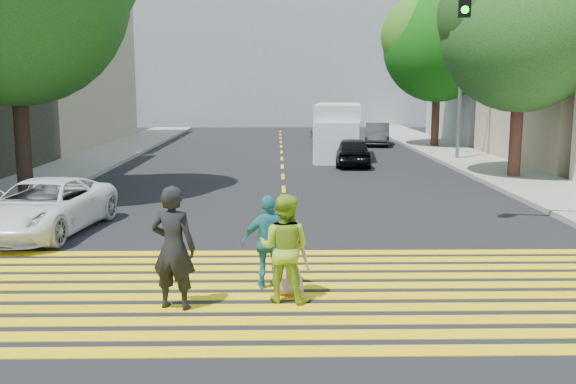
{
  "coord_description": "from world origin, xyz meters",
  "views": [
    {
      "loc": [
        -0.19,
        -9.03,
        3.4
      ],
      "look_at": [
        0.0,
        3.0,
        1.4
      ],
      "focal_mm": 40.0,
      "sensor_mm": 36.0,
      "label": 1
    }
  ],
  "objects_px": {
    "dark_car_near": "(352,151)",
    "silver_car": "(333,132)",
    "tree_right_far": "(440,41)",
    "pedestrian_extra": "(269,242)",
    "white_sedan": "(43,207)",
    "white_van": "(338,133)",
    "pedestrian_woman": "(284,248)",
    "pedestrian_child": "(290,257)",
    "pedestrian_man": "(173,248)",
    "dark_car_parked": "(377,134)",
    "tree_right_near": "(524,23)"
  },
  "relations": [
    {
      "from": "tree_right_near",
      "to": "white_sedan",
      "type": "height_order",
      "value": "tree_right_near"
    },
    {
      "from": "pedestrian_extra",
      "to": "pedestrian_man",
      "type": "bearing_deg",
      "value": 28.46
    },
    {
      "from": "pedestrian_man",
      "to": "pedestrian_extra",
      "type": "xyz_separation_m",
      "value": [
        1.44,
        1.01,
        -0.17
      ]
    },
    {
      "from": "tree_right_far",
      "to": "pedestrian_child",
      "type": "height_order",
      "value": "tree_right_far"
    },
    {
      "from": "pedestrian_extra",
      "to": "dark_car_near",
      "type": "xyz_separation_m",
      "value": [
        3.34,
        16.77,
        -0.17
      ]
    },
    {
      "from": "dark_car_parked",
      "to": "white_van",
      "type": "distance_m",
      "value": 7.66
    },
    {
      "from": "pedestrian_extra",
      "to": "silver_car",
      "type": "xyz_separation_m",
      "value": [
        3.41,
        27.28,
        -0.1
      ]
    },
    {
      "from": "pedestrian_woman",
      "to": "pedestrian_child",
      "type": "distance_m",
      "value": 0.38
    },
    {
      "from": "tree_right_far",
      "to": "pedestrian_woman",
      "type": "bearing_deg",
      "value": -108.83
    },
    {
      "from": "pedestrian_man",
      "to": "white_sedan",
      "type": "bearing_deg",
      "value": -38.14
    },
    {
      "from": "pedestrian_extra",
      "to": "dark_car_near",
      "type": "bearing_deg",
      "value": -107.76
    },
    {
      "from": "white_sedan",
      "to": "white_van",
      "type": "height_order",
      "value": "white_van"
    },
    {
      "from": "tree_right_near",
      "to": "pedestrian_woman",
      "type": "height_order",
      "value": "tree_right_near"
    },
    {
      "from": "tree_right_far",
      "to": "pedestrian_extra",
      "type": "xyz_separation_m",
      "value": [
        -8.86,
        -24.57,
        -4.97
      ]
    },
    {
      "from": "tree_right_near",
      "to": "pedestrian_extra",
      "type": "xyz_separation_m",
      "value": [
        -8.85,
        -12.57,
        -4.78
      ]
    },
    {
      "from": "tree_right_far",
      "to": "white_van",
      "type": "distance_m",
      "value": 9.11
    },
    {
      "from": "tree_right_near",
      "to": "tree_right_far",
      "type": "height_order",
      "value": "tree_right_far"
    },
    {
      "from": "dark_car_near",
      "to": "silver_car",
      "type": "height_order",
      "value": "silver_car"
    },
    {
      "from": "pedestrian_extra",
      "to": "white_van",
      "type": "xyz_separation_m",
      "value": [
        2.95,
        19.34,
        0.41
      ]
    },
    {
      "from": "tree_right_far",
      "to": "pedestrian_extra",
      "type": "height_order",
      "value": "tree_right_far"
    },
    {
      "from": "white_sedan",
      "to": "pedestrian_extra",
      "type": "bearing_deg",
      "value": -30.98
    },
    {
      "from": "pedestrian_child",
      "to": "white_van",
      "type": "height_order",
      "value": "white_van"
    },
    {
      "from": "silver_car",
      "to": "pedestrian_child",
      "type": "bearing_deg",
      "value": 74.23
    },
    {
      "from": "pedestrian_extra",
      "to": "silver_car",
      "type": "bearing_deg",
      "value": -103.64
    },
    {
      "from": "pedestrian_woman",
      "to": "dark_car_near",
      "type": "relative_size",
      "value": 0.47
    },
    {
      "from": "pedestrian_woman",
      "to": "pedestrian_child",
      "type": "xyz_separation_m",
      "value": [
        0.1,
        0.28,
        -0.23
      ]
    },
    {
      "from": "pedestrian_extra",
      "to": "tree_right_near",
      "type": "bearing_deg",
      "value": -131.66
    },
    {
      "from": "pedestrian_extra",
      "to": "white_sedan",
      "type": "distance_m",
      "value": 6.74
    },
    {
      "from": "pedestrian_man",
      "to": "silver_car",
      "type": "xyz_separation_m",
      "value": [
        4.86,
        28.29,
        -0.27
      ]
    },
    {
      "from": "pedestrian_extra",
      "to": "white_van",
      "type": "distance_m",
      "value": 19.57
    },
    {
      "from": "pedestrian_man",
      "to": "pedestrian_child",
      "type": "relative_size",
      "value": 1.51
    },
    {
      "from": "dark_car_near",
      "to": "dark_car_parked",
      "type": "relative_size",
      "value": 0.94
    },
    {
      "from": "pedestrian_child",
      "to": "white_van",
      "type": "bearing_deg",
      "value": -83.89
    },
    {
      "from": "pedestrian_extra",
      "to": "pedestrian_woman",
      "type": "bearing_deg",
      "value": 103.6
    },
    {
      "from": "dark_car_near",
      "to": "silver_car",
      "type": "relative_size",
      "value": 0.76
    },
    {
      "from": "tree_right_far",
      "to": "dark_car_parked",
      "type": "bearing_deg",
      "value": 148.58
    },
    {
      "from": "dark_car_near",
      "to": "dark_car_parked",
      "type": "height_order",
      "value": "dark_car_parked"
    },
    {
      "from": "pedestrian_child",
      "to": "dark_car_parked",
      "type": "bearing_deg",
      "value": -88.07
    },
    {
      "from": "tree_right_far",
      "to": "dark_car_near",
      "type": "height_order",
      "value": "tree_right_far"
    },
    {
      "from": "dark_car_parked",
      "to": "white_van",
      "type": "relative_size",
      "value": 0.69
    },
    {
      "from": "dark_car_near",
      "to": "silver_car",
      "type": "xyz_separation_m",
      "value": [
        0.08,
        10.51,
        0.07
      ]
    },
    {
      "from": "tree_right_far",
      "to": "pedestrian_extra",
      "type": "bearing_deg",
      "value": -109.82
    },
    {
      "from": "tree_right_near",
      "to": "silver_car",
      "type": "relative_size",
      "value": 1.72
    },
    {
      "from": "tree_right_near",
      "to": "pedestrian_child",
      "type": "bearing_deg",
      "value": -123.28
    },
    {
      "from": "pedestrian_woman",
      "to": "white_van",
      "type": "relative_size",
      "value": 0.31
    },
    {
      "from": "silver_car",
      "to": "dark_car_near",
      "type": "bearing_deg",
      "value": 80.15
    },
    {
      "from": "dark_car_near",
      "to": "white_van",
      "type": "xyz_separation_m",
      "value": [
        -0.39,
        2.57,
        0.59
      ]
    },
    {
      "from": "pedestrian_woman",
      "to": "silver_car",
      "type": "distance_m",
      "value": 28.14
    },
    {
      "from": "tree_right_far",
      "to": "pedestrian_child",
      "type": "xyz_separation_m",
      "value": [
        -8.51,
        -24.96,
        -5.13
      ]
    },
    {
      "from": "tree_right_far",
      "to": "pedestrian_man",
      "type": "height_order",
      "value": "tree_right_far"
    }
  ]
}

